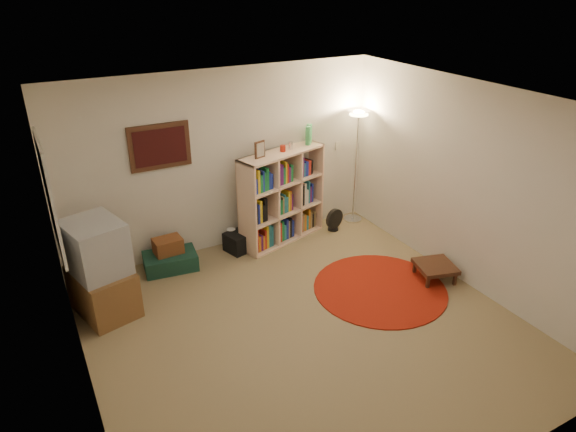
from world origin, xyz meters
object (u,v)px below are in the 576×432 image
at_px(tv_stand, 100,270).
at_px(bookshelf, 281,198).
at_px(floor_lamp, 358,130).
at_px(floor_fan, 334,220).
at_px(side_table, 435,267).
at_px(suitcase, 170,261).

bearing_deg(tv_stand, bookshelf, -1.51).
bearing_deg(floor_lamp, floor_fan, -160.38).
relative_size(floor_lamp, side_table, 3.08).
bearing_deg(tv_stand, floor_fan, -6.82).
distance_m(bookshelf, suitcase, 1.77).
relative_size(floor_lamp, tv_stand, 1.54).
height_order(tv_stand, side_table, tv_stand).
distance_m(bookshelf, floor_lamp, 1.54).
bearing_deg(side_table, floor_lamp, 87.56).
bearing_deg(suitcase, tv_stand, -141.12).
bearing_deg(floor_lamp, side_table, -92.44).
distance_m(floor_fan, suitcase, 2.53).
bearing_deg(tv_stand, floor_lamp, -5.37).
xyz_separation_m(bookshelf, floor_lamp, (1.31, 0.03, 0.81)).
height_order(bookshelf, floor_fan, bookshelf).
bearing_deg(floor_fan, floor_lamp, 6.03).
bearing_deg(floor_fan, side_table, -91.47).
bearing_deg(floor_fan, bookshelf, 157.34).
xyz_separation_m(floor_lamp, side_table, (-0.08, -1.94, -1.29)).
distance_m(floor_fan, tv_stand, 3.52).
distance_m(suitcase, side_table, 3.46).
relative_size(bookshelf, floor_lamp, 0.92).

